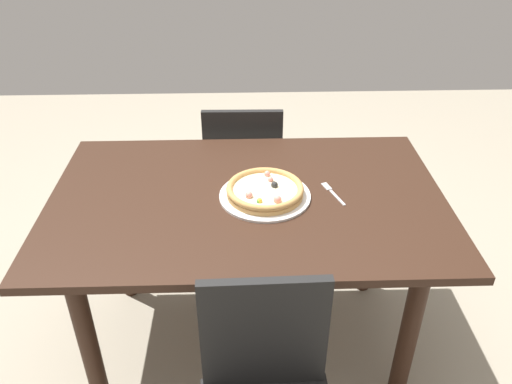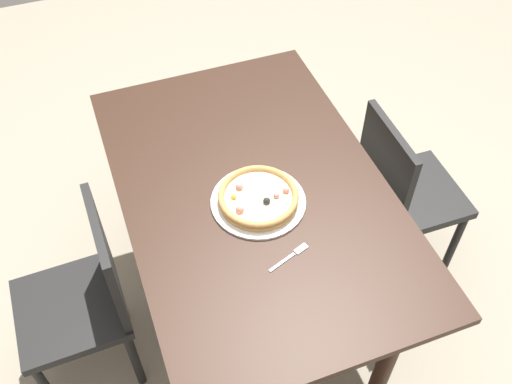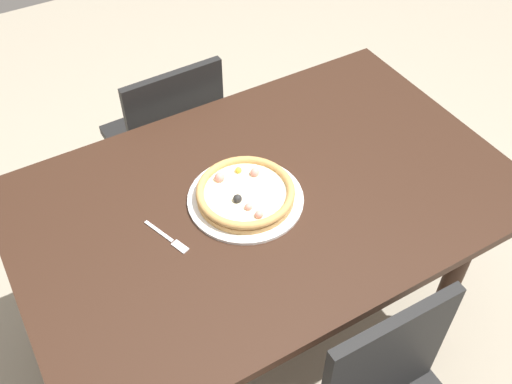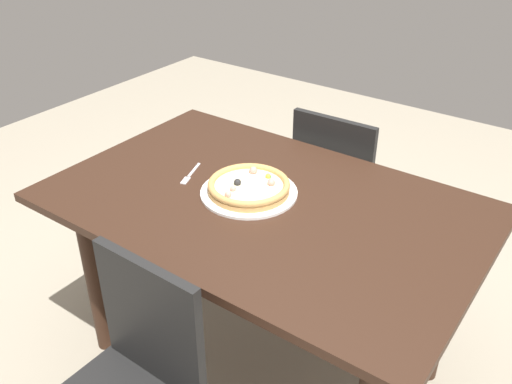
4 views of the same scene
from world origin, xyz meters
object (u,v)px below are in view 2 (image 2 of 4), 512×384
object	(u,v)px
chair_far	(402,191)
pizza	(258,197)
chair_near	(85,297)
dining_table	(254,208)
fork	(292,255)
plate	(258,202)

from	to	relation	value
chair_far	pizza	size ratio (longest dim) A/B	3.01
chair_near	pizza	xyz separation A→B (m)	(0.02, 0.68, 0.33)
dining_table	pizza	size ratio (longest dim) A/B	5.13
chair_near	fork	xyz separation A→B (m)	(0.28, 0.71, 0.30)
chair_far	plate	bearing A→B (deg)	-82.75
chair_far	plate	size ratio (longest dim) A/B	2.54
plate	fork	size ratio (longest dim) A/B	2.13
dining_table	plate	world-z (taller)	plate
pizza	plate	bearing A→B (deg)	106.61
dining_table	chair_far	distance (m)	0.72
pizza	chair_far	bearing A→B (deg)	96.31
chair_far	fork	distance (m)	0.81
chair_far	plate	world-z (taller)	chair_far
dining_table	chair_near	bearing A→B (deg)	-86.47
chair_near	plate	xyz separation A→B (m)	(0.02, 0.68, 0.30)
plate	pizza	xyz separation A→B (m)	(0.00, -0.00, 0.03)
pizza	fork	distance (m)	0.26
plate	fork	distance (m)	0.26
dining_table	chair_near	size ratio (longest dim) A/B	1.70
chair_far	plate	distance (m)	0.76
dining_table	pizza	xyz separation A→B (m)	(0.07, -0.01, 0.14)
plate	fork	xyz separation A→B (m)	(0.26, 0.02, -0.00)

